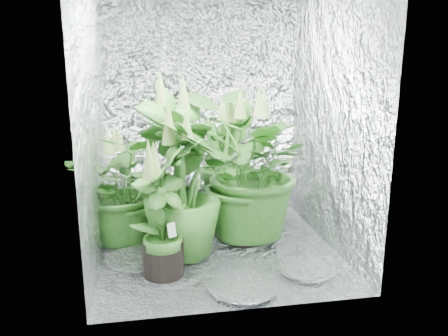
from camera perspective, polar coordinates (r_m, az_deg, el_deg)
ground at (r=3.15m, az=-0.75°, el=-10.49°), size 1.60×1.60×0.00m
walls at (r=2.89m, az=-0.82°, el=7.91°), size 1.62×1.62×2.00m
plant_a at (r=3.17m, az=-12.88°, el=-2.63°), size 0.89×0.89×0.89m
plant_b at (r=3.11m, az=-6.20°, el=0.23°), size 0.84×0.84×1.23m
plant_c at (r=3.57m, az=0.23°, el=0.71°), size 0.62×0.62×1.07m
plant_d at (r=2.88m, az=-5.61°, el=-2.83°), size 0.72×0.72×1.03m
plant_e at (r=3.12m, az=3.11°, el=-0.10°), size 1.03×1.03×1.15m
plant_f at (r=2.68m, az=-8.11°, el=-6.04°), size 0.51×0.51×0.87m
circulation_fan at (r=3.80m, az=6.99°, el=-4.13°), size 0.15×0.28×0.32m
plant_label at (r=2.69m, az=-6.84°, el=-8.04°), size 0.06×0.05×0.09m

